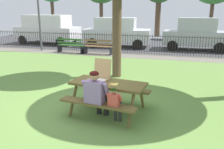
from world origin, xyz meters
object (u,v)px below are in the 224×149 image
picnic_table_foreground (108,89)px  adult_at_table (96,93)px  pizza_slice_on_table (113,84)px  park_bench_center (98,47)px  lamp_post_walkway (38,3)px  parked_car_far_left (47,29)px  child_at_table (115,102)px  parked_car_left (117,32)px  pizza_box_open (100,75)px  park_bench_left (71,46)px  parked_car_center (196,34)px

picnic_table_foreground → adult_at_table: 0.51m
pizza_slice_on_table → park_bench_center: (-2.93, 7.38, -0.36)m
lamp_post_walkway → parked_car_far_left: 3.48m
child_at_table → parked_car_left: bearing=104.4°
adult_at_table → lamp_post_walkway: bearing=128.8°
pizza_box_open → child_at_table: pizza_box_open is taller
picnic_table_foreground → parked_car_left: (-2.46, 10.27, 0.41)m
pizza_slice_on_table → parked_car_far_left: 13.04m
parked_car_far_left → picnic_table_foreground: bearing=-53.1°
adult_at_table → park_bench_left: bearing=119.2°
park_bench_center → pizza_slice_on_table: bearing=-68.4°
picnic_table_foreground → adult_at_table: bearing=-104.7°
pizza_box_open → park_bench_left: bearing=120.6°
pizza_slice_on_table → park_bench_center: size_ratio=0.18×
pizza_slice_on_table → park_bench_left: (-4.62, 7.38, -0.36)m
lamp_post_walkway → child_at_table: bearing=-49.6°
adult_at_table → lamp_post_walkway: lamp_post_walkway is taller
parked_car_center → pizza_slice_on_table: bearing=-103.2°
pizza_slice_on_table → parked_car_center: size_ratio=0.07×
picnic_table_foreground → park_bench_center: 7.77m
picnic_table_foreground → parked_car_far_left: bearing=126.9°
adult_at_table → parked_car_left: bearing=102.3°
parked_car_far_left → parked_car_center: 10.32m
park_bench_left → parked_car_left: parked_car_left is taller
park_bench_left → park_bench_center: bearing=-0.0°
picnic_table_foreground → park_bench_center: bearing=110.8°
parked_car_center → pizza_box_open: bearing=-105.7°
picnic_table_foreground → park_bench_left: bearing=121.6°
adult_at_table → lamp_post_walkway: size_ratio=0.25×
park_bench_center → child_at_table: bearing=-68.5°
adult_at_table → child_at_table: size_ratio=1.38×
pizza_slice_on_table → parked_car_left: (-2.63, 10.39, 0.23)m
adult_at_table → park_bench_center: adult_at_table is taller
child_at_table → park_bench_left: 9.18m
picnic_table_foreground → pizza_slice_on_table: bearing=-36.6°
picnic_table_foreground → child_at_table: bearing=-60.2°
child_at_table → park_bench_left: size_ratio=0.53×
parked_car_far_left → parked_car_left: parked_car_far_left is taller
park_bench_left → parked_car_left: bearing=56.4°
parked_car_left → park_bench_center: bearing=-95.7°
picnic_table_foreground → pizza_slice_on_table: pizza_slice_on_table is taller
child_at_table → parked_car_center: 11.09m
park_bench_left → adult_at_table: bearing=-60.8°
adult_at_table → park_bench_center: size_ratio=0.74×
pizza_slice_on_table → park_bench_left: park_bench_left is taller
child_at_table → park_bench_center: 8.42m
pizza_slice_on_table → child_at_table: size_ratio=0.34×
pizza_slice_on_table → adult_at_table: bearing=-128.5°
pizza_slice_on_table → park_bench_left: bearing=122.1°
picnic_table_foreground → pizza_box_open: size_ratio=3.43×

